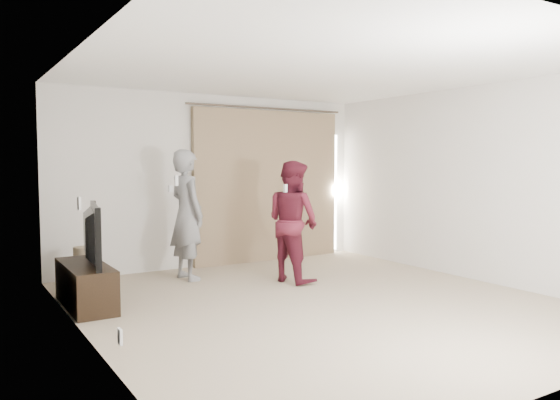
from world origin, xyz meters
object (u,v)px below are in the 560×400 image
(tv, at_px, (84,234))
(person_woman, at_px, (293,221))
(tv_console, at_px, (86,285))
(person_man, at_px, (187,215))

(tv, distance_m, person_woman, 2.64)
(tv_console, relative_size, person_woman, 0.76)
(tv_console, distance_m, person_man, 1.78)
(person_woman, bearing_deg, person_man, 143.34)
(tv, height_order, person_man, person_man)
(tv_console, xyz_separation_m, person_man, (1.49, 0.74, 0.64))
(person_man, bearing_deg, person_woman, -36.66)
(tv_console, xyz_separation_m, person_woman, (2.64, -0.11, 0.57))
(person_man, relative_size, person_woman, 1.09)
(tv, relative_size, person_man, 0.65)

